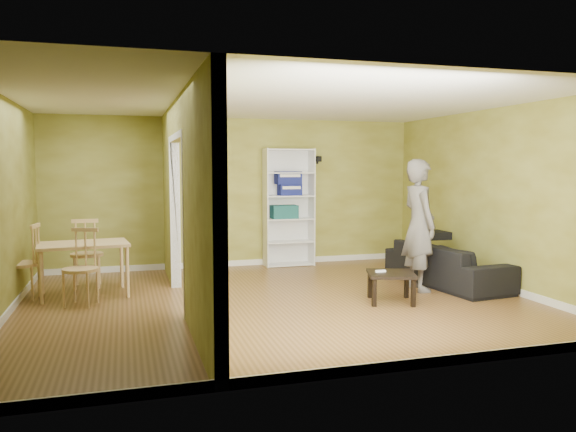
{
  "coord_description": "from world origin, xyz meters",
  "views": [
    {
      "loc": [
        -1.9,
        -6.98,
        1.75
      ],
      "look_at": [
        0.2,
        0.2,
        1.1
      ],
      "focal_mm": 35.0,
      "sensor_mm": 36.0,
      "label": 1
    }
  ],
  "objects_px": {
    "bookshelf": "(288,207)",
    "chair_left": "(22,262)",
    "chair_near": "(80,267)",
    "sofa": "(447,258)",
    "dining_table": "(83,249)",
    "coffee_table": "(391,277)",
    "person": "(419,214)",
    "chair_far": "(87,252)"
  },
  "relations": [
    {
      "from": "bookshelf",
      "to": "chair_left",
      "type": "xyz_separation_m",
      "value": [
        -4.12,
        -1.57,
        -0.53
      ]
    },
    {
      "from": "chair_left",
      "to": "chair_near",
      "type": "height_order",
      "value": "chair_left"
    },
    {
      "from": "sofa",
      "to": "bookshelf",
      "type": "bearing_deg",
      "value": 31.62
    },
    {
      "from": "dining_table",
      "to": "chair_left",
      "type": "height_order",
      "value": "chair_left"
    },
    {
      "from": "chair_left",
      "to": "coffee_table",
      "type": "bearing_deg",
      "value": 79.66
    },
    {
      "from": "sofa",
      "to": "coffee_table",
      "type": "distance_m",
      "value": 1.51
    },
    {
      "from": "person",
      "to": "dining_table",
      "type": "height_order",
      "value": "person"
    },
    {
      "from": "coffee_table",
      "to": "chair_near",
      "type": "bearing_deg",
      "value": 166.14
    },
    {
      "from": "chair_far",
      "to": "chair_near",
      "type": "bearing_deg",
      "value": 89.81
    },
    {
      "from": "coffee_table",
      "to": "chair_far",
      "type": "xyz_separation_m",
      "value": [
        -3.85,
        2.1,
        0.18
      ]
    },
    {
      "from": "coffee_table",
      "to": "chair_left",
      "type": "distance_m",
      "value": 4.86
    },
    {
      "from": "bookshelf",
      "to": "coffee_table",
      "type": "relative_size",
      "value": 3.54
    },
    {
      "from": "bookshelf",
      "to": "dining_table",
      "type": "xyz_separation_m",
      "value": [
        -3.35,
        -1.56,
        -0.39
      ]
    },
    {
      "from": "person",
      "to": "chair_near",
      "type": "bearing_deg",
      "value": 86.27
    },
    {
      "from": "person",
      "to": "dining_table",
      "type": "distance_m",
      "value": 4.68
    },
    {
      "from": "bookshelf",
      "to": "sofa",
      "type": "bearing_deg",
      "value": -52.05
    },
    {
      "from": "bookshelf",
      "to": "dining_table",
      "type": "distance_m",
      "value": 3.72
    },
    {
      "from": "person",
      "to": "dining_table",
      "type": "relative_size",
      "value": 1.88
    },
    {
      "from": "sofa",
      "to": "person",
      "type": "xyz_separation_m",
      "value": [
        -0.59,
        -0.21,
        0.69
      ]
    },
    {
      "from": "chair_near",
      "to": "chair_left",
      "type": "bearing_deg",
      "value": 163.74
    },
    {
      "from": "coffee_table",
      "to": "dining_table",
      "type": "xyz_separation_m",
      "value": [
        -3.85,
        1.52,
        0.32
      ]
    },
    {
      "from": "coffee_table",
      "to": "chair_far",
      "type": "bearing_deg",
      "value": 151.42
    },
    {
      "from": "chair_left",
      "to": "chair_far",
      "type": "bearing_deg",
      "value": 135.35
    },
    {
      "from": "chair_left",
      "to": "chair_far",
      "type": "distance_m",
      "value": 0.97
    },
    {
      "from": "person",
      "to": "chair_left",
      "type": "height_order",
      "value": "person"
    },
    {
      "from": "chair_left",
      "to": "chair_far",
      "type": "relative_size",
      "value": 0.99
    },
    {
      "from": "bookshelf",
      "to": "chair_near",
      "type": "height_order",
      "value": "bookshelf"
    },
    {
      "from": "dining_table",
      "to": "chair_far",
      "type": "xyz_separation_m",
      "value": [
        0.01,
        0.58,
        -0.14
      ]
    },
    {
      "from": "bookshelf",
      "to": "person",
      "type": "bearing_deg",
      "value": -64.38
    },
    {
      "from": "chair_left",
      "to": "sofa",
      "type": "bearing_deg",
      "value": 90.6
    },
    {
      "from": "person",
      "to": "chair_far",
      "type": "distance_m",
      "value": 4.84
    },
    {
      "from": "chair_far",
      "to": "coffee_table",
      "type": "bearing_deg",
      "value": 151.76
    },
    {
      "from": "coffee_table",
      "to": "chair_near",
      "type": "height_order",
      "value": "chair_near"
    },
    {
      "from": "chair_far",
      "to": "dining_table",
      "type": "bearing_deg",
      "value": 89.71
    },
    {
      "from": "chair_left",
      "to": "person",
      "type": "bearing_deg",
      "value": 87.63
    },
    {
      "from": "coffee_table",
      "to": "chair_near",
      "type": "xyz_separation_m",
      "value": [
        -3.86,
        0.95,
        0.16
      ]
    },
    {
      "from": "bookshelf",
      "to": "chair_near",
      "type": "distance_m",
      "value": 4.01
    },
    {
      "from": "coffee_table",
      "to": "chair_left",
      "type": "bearing_deg",
      "value": 161.99
    },
    {
      "from": "sofa",
      "to": "person",
      "type": "bearing_deg",
      "value": 103.07
    },
    {
      "from": "sofa",
      "to": "bookshelf",
      "type": "relative_size",
      "value": 1.02
    },
    {
      "from": "bookshelf",
      "to": "dining_table",
      "type": "relative_size",
      "value": 1.79
    },
    {
      "from": "bookshelf",
      "to": "chair_near",
      "type": "bearing_deg",
      "value": -147.71
    }
  ]
}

